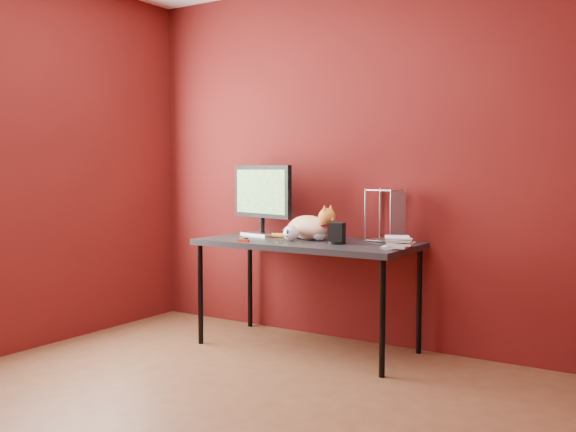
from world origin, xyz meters
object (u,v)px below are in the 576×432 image
Objects in this scene: desk at (307,248)px; skull_mug at (291,233)px; speaker at (337,234)px; book_stack at (388,181)px; monitor at (262,197)px; cat at (309,227)px.

desk is 0.15m from skull_mug.
book_stack is at bearing -15.07° from speaker.
monitor is 0.49m from cat.
book_stack is at bearing 22.18° from skull_mug.
speaker reaches higher than skull_mug.
cat is 0.75m from book_stack.
cat is at bearing 109.07° from desk.
monitor is 0.78m from speaker.
speaker is at bearing 176.45° from book_stack.
skull_mug is at bearing 172.28° from speaker.
skull_mug is 0.85× the size of speaker.
speaker is (0.28, -0.12, -0.02)m from cat.
monitor is 0.50m from skull_mug.
skull_mug is 0.34m from speaker.
desk is 0.29m from speaker.
skull_mug is at bearing -138.33° from desk.
monitor reaches higher than speaker.
monitor is 0.71× the size of book_stack.
skull_mug is at bearing -95.72° from cat.
skull_mug is 0.14× the size of book_stack.
speaker is at bearing 0.15° from monitor.
monitor is at bearing 163.98° from desk.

